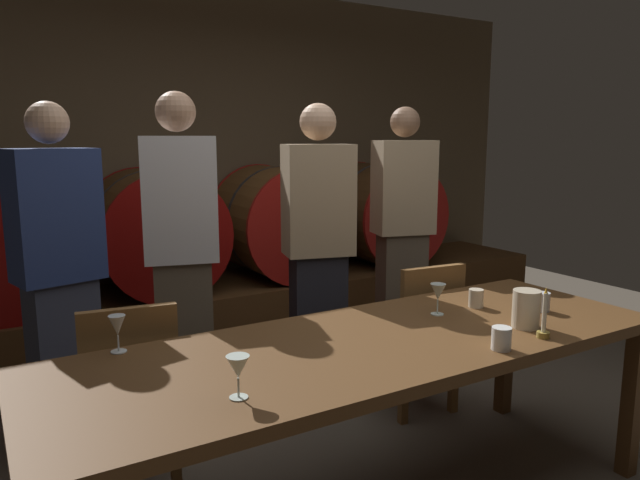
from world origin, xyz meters
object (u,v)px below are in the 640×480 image
pitcher (526,309)px  wine_glass_center (238,368)px  guest_center_left (182,258)px  guest_far_right (402,238)px  wine_barrel_center_right (278,222)px  wine_barrel_far_right (380,214)px  wine_barrel_far_left (0,244)px  chair_right (421,330)px  cup_center (476,298)px  guest_center_right (318,256)px  candle_center (544,324)px  wine_glass_right (438,293)px  chair_left (130,387)px  dining_table (370,356)px  cup_right (542,302)px  wine_barrel_center_left (154,232)px  cup_left (501,338)px  guest_far_left (60,283)px  wine_glass_left (117,327)px

pitcher → wine_glass_center: 1.34m
guest_center_left → guest_far_right: 1.52m
wine_barrel_center_right → pitcher: bearing=-92.6°
wine_barrel_far_right → wine_barrel_far_left: bearing=180.0°
wine_barrel_center_right → chair_right: 1.78m
cup_center → guest_center_right: bearing=112.4°
wine_barrel_far_right → guest_far_right: size_ratio=0.51×
candle_center → wine_glass_right: candle_center is taller
chair_left → guest_center_right: size_ratio=0.50×
wine_barrel_far_right → candle_center: 2.95m
chair_right → wine_glass_center: (-1.48, -0.86, 0.38)m
dining_table → cup_right: cup_right is taller
guest_center_left → guest_center_right: size_ratio=1.03×
candle_center → wine_barrel_center_left: bearing=107.1°
chair_left → wine_barrel_far_left: bearing=-69.3°
chair_left → guest_center_left: (0.42, 0.52, 0.44)m
wine_barrel_center_right → wine_glass_right: (-0.32, -2.23, -0.03)m
wine_barrel_center_left → wine_glass_right: bearing=-73.1°
dining_table → cup_right: 0.94m
wine_barrel_center_right → wine_barrel_far_right: bearing=0.0°
wine_barrel_center_left → cup_left: size_ratio=10.11×
wine_barrel_far_left → pitcher: wine_barrel_far_left is taller
wine_barrel_center_right → dining_table: bearing=-108.5°
guest_far_right → wine_glass_right: bearing=74.5°
wine_barrel_center_right → cup_left: wine_barrel_center_right is taller
cup_center → wine_glass_right: bearing=179.5°
wine_barrel_center_left → dining_table: wine_barrel_center_left is taller
guest_far_left → candle_center: (1.62, -1.48, -0.06)m
wine_barrel_far_left → wine_glass_left: bearing=-81.6°
guest_center_left → guest_far_right: bearing=-164.2°
cup_right → wine_barrel_center_right: bearing=93.3°
chair_left → candle_center: 1.78m
chair_right → cup_right: size_ratio=9.88×
wine_glass_left → wine_barrel_far_right: bearing=36.2°
guest_center_left → cup_left: guest_center_left is taller
wine_barrel_far_right → cup_left: bearing=-117.9°
wine_barrel_far_left → dining_table: 2.65m
dining_table → wine_glass_right: (0.47, 0.13, 0.17)m
chair_right → wine_glass_left: (-1.71, -0.25, 0.38)m
chair_left → pitcher: size_ratio=5.42×
chair_left → candle_center: candle_center is taller
chair_right → wine_barrel_far_right: bearing=-113.6°
wine_barrel_far_left → cup_center: (1.90, -2.24, -0.09)m
guest_center_right → cup_center: guest_center_right is taller
guest_far_left → guest_far_right: (2.13, 0.07, 0.02)m
dining_table → guest_far_left: 1.53m
guest_far_right → wine_barrel_center_right: bearing=-57.3°
wine_barrel_far_left → cup_left: (1.56, -2.71, -0.09)m
wine_barrel_center_right → wine_barrel_far_right: (1.02, 0.00, 0.00)m
dining_table → guest_center_right: size_ratio=1.49×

